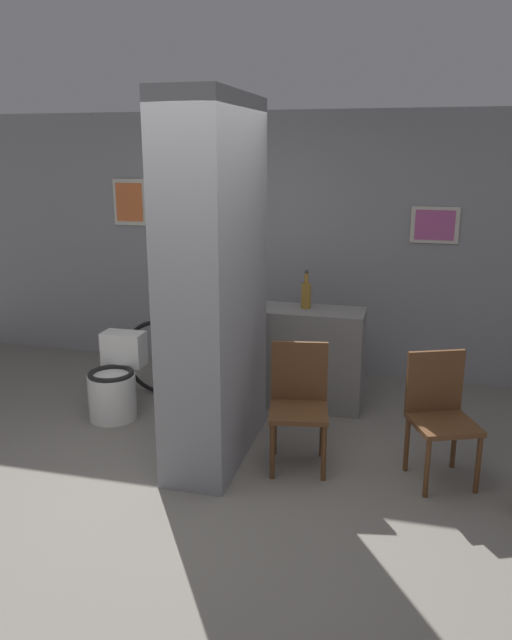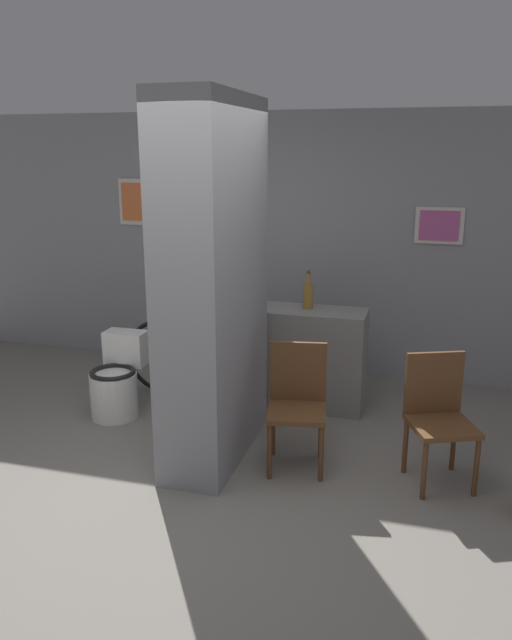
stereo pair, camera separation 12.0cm
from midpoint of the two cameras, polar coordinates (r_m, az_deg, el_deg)
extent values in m
plane|color=slate|center=(4.38, -5.18, -15.44)|extent=(14.00, 14.00, 0.00)
cube|color=gray|center=(6.35, 3.05, 6.86)|extent=(8.00, 0.06, 2.60)
cube|color=beige|center=(6.80, -10.48, 10.58)|extent=(0.36, 0.02, 0.48)
cube|color=#D86633|center=(6.78, -10.54, 10.57)|extent=(0.30, 0.01, 0.39)
cube|color=beige|center=(6.12, 16.96, 8.26)|extent=(0.44, 0.02, 0.34)
cube|color=#B24C8C|center=(6.11, 16.96, 8.25)|extent=(0.36, 0.01, 0.28)
cube|color=gray|center=(4.46, -3.11, 3.22)|extent=(0.46, 1.25, 2.60)
cylinder|color=#593319|center=(4.27, -7.34, 5.99)|extent=(0.03, 0.40, 0.40)
cylinder|color=red|center=(4.27, -7.52, 5.99)|extent=(0.01, 0.07, 0.07)
cube|color=gray|center=(5.59, 4.34, -3.39)|extent=(1.21, 0.44, 0.89)
cylinder|color=white|center=(5.51, -12.23, -6.73)|extent=(0.41, 0.41, 0.39)
torus|color=black|center=(5.44, -12.35, -4.70)|extent=(0.39, 0.39, 0.04)
cube|color=white|center=(5.61, -11.19, -2.51)|extent=(0.36, 0.20, 0.30)
cylinder|color=brown|center=(4.42, 2.04, -11.94)|extent=(0.04, 0.04, 0.41)
cylinder|color=brown|center=(4.42, 6.76, -12.07)|extent=(0.04, 0.04, 0.41)
cylinder|color=brown|center=(4.74, 2.31, -9.97)|extent=(0.04, 0.04, 0.41)
cylinder|color=brown|center=(4.74, 6.69, -10.09)|extent=(0.04, 0.04, 0.41)
cube|color=brown|center=(4.48, 4.51, -8.41)|extent=(0.48, 0.48, 0.04)
cube|color=brown|center=(4.57, 4.62, -4.70)|extent=(0.41, 0.10, 0.44)
cylinder|color=brown|center=(4.34, 15.92, -13.12)|extent=(0.04, 0.04, 0.41)
cylinder|color=brown|center=(4.49, 20.24, -12.55)|extent=(0.04, 0.04, 0.41)
cylinder|color=brown|center=(4.64, 14.23, -11.09)|extent=(0.04, 0.04, 0.41)
cylinder|color=brown|center=(4.77, 18.31, -10.64)|extent=(0.04, 0.04, 0.41)
cube|color=brown|center=(4.46, 17.41, -9.24)|extent=(0.54, 0.54, 0.04)
cube|color=brown|center=(4.53, 16.68, -5.51)|extent=(0.39, 0.19, 0.44)
torus|color=black|center=(5.89, -7.97, -3.36)|extent=(0.72, 0.04, 0.72)
torus|color=black|center=(5.60, 0.54, -4.19)|extent=(0.72, 0.04, 0.72)
cylinder|color=#266633|center=(5.67, -3.86, -1.98)|extent=(0.83, 0.04, 0.04)
cylinder|color=#266633|center=(5.75, -5.98, -1.80)|extent=(0.03, 0.03, 0.38)
cylinder|color=#266633|center=(5.55, 0.10, -2.33)|extent=(0.03, 0.03, 0.34)
cube|color=black|center=(5.69, -6.03, 0.20)|extent=(0.16, 0.06, 0.04)
cylinder|color=#262626|center=(5.51, 0.10, -0.64)|extent=(0.03, 0.42, 0.03)
cylinder|color=olive|center=(5.46, 5.40, 2.17)|extent=(0.09, 0.09, 0.22)
cylinder|color=olive|center=(5.43, 5.44, 3.77)|extent=(0.04, 0.04, 0.09)
sphere|color=#333333|center=(5.42, 5.46, 4.37)|extent=(0.04, 0.04, 0.04)
camera|label=1|loc=(0.06, -89.29, 0.19)|focal=35.00mm
camera|label=2|loc=(0.06, 90.71, -0.19)|focal=35.00mm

